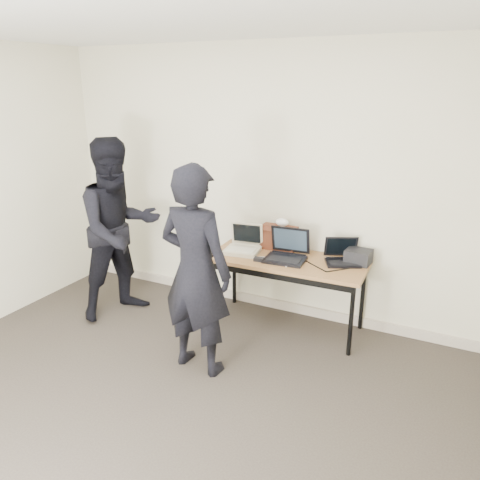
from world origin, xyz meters
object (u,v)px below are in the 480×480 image
Objects in this scene: leather_satchel at (279,237)px; person_typist at (196,271)px; laptop_beige at (243,246)px; equipment_box at (358,257)px; laptop_right at (342,257)px; laptop_center at (287,252)px; person_observer at (119,229)px; desk at (287,265)px.

person_typist reaches higher than leather_satchel.
laptop_beige reaches higher than equipment_box.
laptop_beige is 0.97m from laptop_right.
equipment_box is 0.13× the size of person_typist.
person_typist reaches higher than equipment_box.
laptop_center is 1.70m from person_observer.
laptop_center is at bearing -50.63° from leather_satchel.
laptop_beige is 1.11m from equipment_box.
equipment_box is (1.10, 0.18, 0.01)m from laptop_beige.
laptop_right is 0.15m from equipment_box.
laptop_center is 0.28m from leather_satchel.
desk is at bearing 172.93° from laptop_right.
leather_satchel is 1.60× the size of equipment_box.
equipment_box is at bearing 1.84° from laptop_beige.
equipment_box is at bearing 11.55° from laptop_center.
laptop_right is 1.77× the size of equipment_box.
desk is 0.67m from equipment_box.
leather_satchel is 0.21× the size of person_typist.
laptop_center is 1.07m from person_typist.
laptop_center is at bearing -164.01° from equipment_box.
laptop_right is (0.96, 0.14, -0.00)m from laptop_beige.
person_typist reaches higher than laptop_center.
desk is at bearing -54.01° from laptop_center.
leather_satchel is at bearing 177.48° from equipment_box.
equipment_box is 1.57m from person_typist.
desk is 0.52m from laptop_right.
desk is 3.79× the size of laptop_center.
laptop_beige is 1.02× the size of leather_satchel.
laptop_beige reaches higher than leather_satchel.
desk is 1.08m from person_typist.
equipment_box reaches higher than desk.
person_observer reaches higher than person_typist.
laptop_beige is at bearing -83.40° from person_typist.
person_observer reaches higher than laptop_beige.
desk is 4.18× the size of leather_satchel.
leather_satchel reaches higher than laptop_right.
person_observer is at bearing -19.86° from person_typist.
desk is 1.72m from person_observer.
laptop_right is (0.50, 0.14, -0.01)m from laptop_center.
laptop_center is 0.22× the size of person_observer.
person_typist is at bearing -89.23° from person_observer.
laptop_center is 0.52m from laptop_right.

